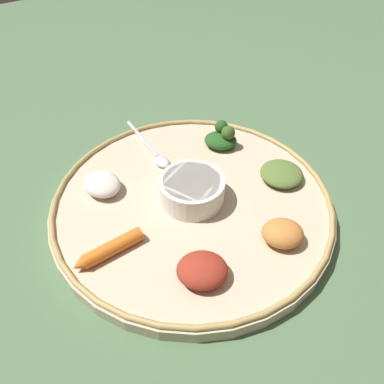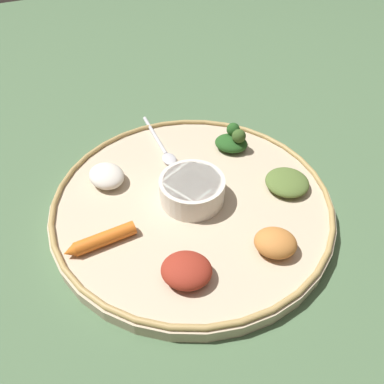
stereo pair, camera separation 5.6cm
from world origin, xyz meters
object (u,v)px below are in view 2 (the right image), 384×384
(greens_pile, at_px, (233,140))
(carrot_near_spoon, at_px, (101,240))
(center_bowl, at_px, (192,189))
(spoon, at_px, (162,148))

(greens_pile, bearing_deg, carrot_near_spoon, -69.11)
(greens_pile, distance_m, carrot_near_spoon, 0.29)
(center_bowl, xyz_separation_m, greens_pile, (-0.08, 0.12, -0.00))
(carrot_near_spoon, bearing_deg, greens_pile, 110.89)
(center_bowl, bearing_deg, carrot_near_spoon, -81.47)
(center_bowl, relative_size, carrot_near_spoon, 0.99)
(spoon, relative_size, carrot_near_spoon, 1.59)
(carrot_near_spoon, bearing_deg, spoon, 134.70)
(center_bowl, relative_size, spoon, 0.63)
(center_bowl, relative_size, greens_pile, 1.31)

